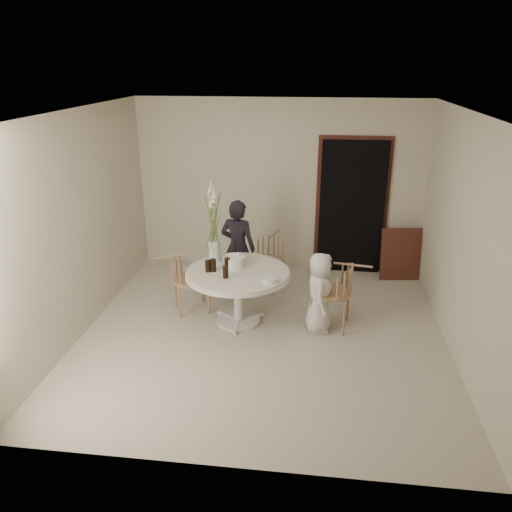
# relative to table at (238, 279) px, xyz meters

# --- Properties ---
(ground) EXTENTS (4.50, 4.50, 0.00)m
(ground) POSITION_rel_table_xyz_m (0.35, -0.25, -0.62)
(ground) COLOR beige
(ground) RESTS_ON ground
(room_shell) EXTENTS (4.50, 4.50, 4.50)m
(room_shell) POSITION_rel_table_xyz_m (0.35, -0.25, 1.00)
(room_shell) COLOR white
(room_shell) RESTS_ON ground
(doorway) EXTENTS (1.00, 0.10, 2.10)m
(doorway) POSITION_rel_table_xyz_m (1.50, 1.94, 0.43)
(doorway) COLOR black
(doorway) RESTS_ON ground
(door_trim) EXTENTS (1.12, 0.03, 2.22)m
(door_trim) POSITION_rel_table_xyz_m (1.50, 1.98, 0.49)
(door_trim) COLOR #53271C
(door_trim) RESTS_ON ground
(table) EXTENTS (1.33, 1.33, 0.73)m
(table) POSITION_rel_table_xyz_m (0.00, 0.00, 0.00)
(table) COLOR silver
(table) RESTS_ON ground
(picture_frame) EXTENTS (0.63, 0.26, 0.81)m
(picture_frame) POSITION_rel_table_xyz_m (2.28, 1.70, -0.21)
(picture_frame) COLOR #53271C
(picture_frame) RESTS_ON ground
(chair_far) EXTENTS (0.54, 0.57, 0.81)m
(chair_far) POSITION_rel_table_xyz_m (0.31, 1.19, -0.09)
(chair_far) COLOR #9E7D56
(chair_far) RESTS_ON ground
(chair_right) EXTENTS (0.59, 0.55, 0.90)m
(chair_right) POSITION_rel_table_xyz_m (1.30, 0.03, -0.03)
(chair_right) COLOR #9E7D56
(chair_right) RESTS_ON ground
(chair_left) EXTENTS (0.61, 0.59, 0.83)m
(chair_left) POSITION_rel_table_xyz_m (-0.80, 0.23, -0.08)
(chair_left) COLOR #9E7D56
(chair_left) RESTS_ON ground
(girl) EXTENTS (0.58, 0.45, 1.42)m
(girl) POSITION_rel_table_xyz_m (-0.14, 0.87, 0.09)
(girl) COLOR black
(girl) RESTS_ON ground
(boy) EXTENTS (0.34, 0.52, 1.04)m
(boy) POSITION_rel_table_xyz_m (1.03, -0.07, -0.09)
(boy) COLOR silver
(boy) RESTS_ON ground
(birthday_cake) EXTENTS (0.28, 0.28, 0.18)m
(birthday_cake) POSITION_rel_table_xyz_m (-0.07, 0.14, 0.18)
(birthday_cake) COLOR white
(birthday_cake) RESTS_ON table
(cola_tumbler_a) EXTENTS (0.08, 0.08, 0.17)m
(cola_tumbler_a) POSITION_rel_table_xyz_m (-0.31, -0.05, 0.20)
(cola_tumbler_a) COLOR black
(cola_tumbler_a) RESTS_ON table
(cola_tumbler_b) EXTENTS (0.08, 0.08, 0.15)m
(cola_tumbler_b) POSITION_rel_table_xyz_m (-0.12, -0.23, 0.19)
(cola_tumbler_b) COLOR black
(cola_tumbler_b) RESTS_ON table
(cola_tumbler_c) EXTENTS (0.09, 0.09, 0.15)m
(cola_tumbler_c) POSITION_rel_table_xyz_m (-0.37, -0.07, 0.19)
(cola_tumbler_c) COLOR black
(cola_tumbler_c) RESTS_ON table
(cola_tumbler_d) EXTENTS (0.09, 0.09, 0.15)m
(cola_tumbler_d) POSITION_rel_table_xyz_m (-0.14, 0.04, 0.19)
(cola_tumbler_d) COLOR black
(cola_tumbler_d) RESTS_ON table
(plate_stack) EXTENTS (0.22, 0.22, 0.05)m
(plate_stack) POSITION_rel_table_xyz_m (0.43, -0.27, 0.14)
(plate_stack) COLOR silver
(plate_stack) RESTS_ON table
(flower_vase) EXTENTS (0.15, 0.15, 1.09)m
(flower_vase) POSITION_rel_table_xyz_m (-0.36, 0.31, 0.63)
(flower_vase) COLOR silver
(flower_vase) RESTS_ON table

